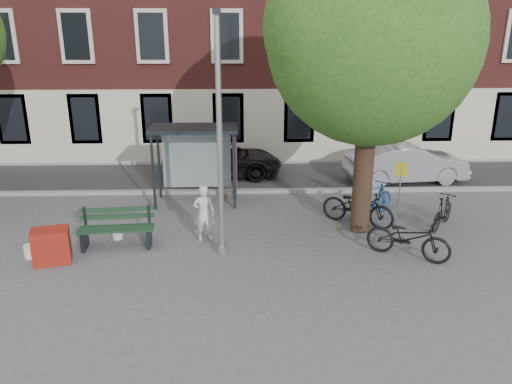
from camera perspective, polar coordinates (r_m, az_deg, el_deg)
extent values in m
plane|color=#4C4C4F|center=(13.35, -3.87, -7.04)|extent=(90.00, 90.00, 0.00)
cube|color=#28282B|center=(19.89, -3.19, 1.77)|extent=(40.00, 4.00, 0.01)
cube|color=gray|center=(17.97, -3.34, 0.08)|extent=(40.00, 0.25, 0.12)
cube|color=gray|center=(21.79, -3.08, 3.44)|extent=(40.00, 0.25, 0.12)
cylinder|color=#9EA0A3|center=(12.35, -4.17, 5.60)|extent=(0.14, 0.14, 6.00)
cylinder|color=#9EA0A3|center=(13.30, -3.88, -6.57)|extent=(0.28, 0.28, 0.24)
cube|color=#1E2328|center=(12.04, -4.53, 19.89)|extent=(0.18, 0.35, 0.12)
cylinder|color=black|center=(14.55, 12.14, 1.95)|extent=(0.56, 0.56, 3.40)
sphere|color=#255319|center=(13.97, 13.21, 16.64)|extent=(5.60, 5.60, 5.60)
sphere|color=#255319|center=(14.59, 16.56, 18.41)|extent=(3.92, 3.92, 3.92)
sphere|color=#255319|center=(13.49, 10.19, 18.05)|extent=(4.20, 4.20, 4.20)
sphere|color=#255319|center=(13.15, 15.33, 19.00)|extent=(3.64, 3.64, 3.64)
cube|color=#1E2328|center=(16.32, -11.66, 2.16)|extent=(0.08, 0.08, 2.50)
cube|color=#1E2328|center=(16.08, -2.49, 2.28)|extent=(0.08, 0.08, 2.50)
cube|color=#1E2328|center=(17.46, -11.02, 3.28)|extent=(0.08, 0.08, 2.50)
cube|color=#1E2328|center=(17.23, -2.45, 3.41)|extent=(0.08, 0.08, 2.50)
cube|color=#1E2328|center=(16.41, -7.11, 7.21)|extent=(2.85, 1.45, 0.12)
cube|color=#8C999E|center=(17.27, -6.78, 3.76)|extent=(2.34, 0.04, 2.00)
cube|color=#1E2328|center=(16.62, -2.47, 3.28)|extent=(0.12, 1.14, 2.12)
cube|color=#D84C19|center=(16.62, -2.23, 3.28)|extent=(0.02, 0.90, 1.62)
imported|color=silver|center=(13.85, -5.95, -2.46)|extent=(0.63, 0.45, 1.63)
cube|color=#1E2328|center=(14.28, -19.00, -5.17)|extent=(0.14, 0.63, 0.52)
cube|color=#1E2328|center=(13.98, -12.11, -5.05)|extent=(0.14, 0.63, 0.52)
cube|color=#183721|center=(13.81, -15.82, -4.40)|extent=(2.01, 0.28, 0.05)
cube|color=#183721|center=(14.00, -15.69, -4.07)|extent=(2.01, 0.28, 0.05)
cube|color=#183721|center=(14.19, -15.56, -3.75)|extent=(2.01, 0.28, 0.05)
cube|color=#183721|center=(14.21, -15.57, -2.72)|extent=(2.00, 0.20, 0.11)
cube|color=#183721|center=(14.14, -15.64, -1.94)|extent=(2.00, 0.20, 0.11)
imported|color=black|center=(15.27, 11.57, -1.61)|extent=(2.31, 1.88, 1.18)
imported|color=navy|center=(16.06, 13.29, -0.83)|extent=(1.78, 1.56, 1.12)
imported|color=black|center=(13.47, 17.02, -4.99)|extent=(2.25, 1.74, 1.14)
imported|color=black|center=(15.81, 20.58, -2.09)|extent=(1.41, 1.60, 1.00)
imported|color=black|center=(19.96, -3.81, 3.74)|extent=(4.75, 2.32, 1.30)
imported|color=#929498|center=(19.88, 16.79, 3.21)|extent=(4.71, 2.13, 1.50)
cube|color=maroon|center=(13.70, -22.34, -5.73)|extent=(1.02, 0.81, 0.90)
cylinder|color=white|center=(14.29, -24.44, -6.20)|extent=(0.31, 0.31, 0.36)
cylinder|color=white|center=(14.67, -15.57, -4.51)|extent=(0.30, 0.30, 0.36)
cylinder|color=#9EA0A3|center=(15.61, 16.04, -0.22)|extent=(0.04, 0.04, 1.84)
cube|color=#CBC916|center=(15.39, 16.29, 2.49)|extent=(0.31, 0.17, 0.43)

